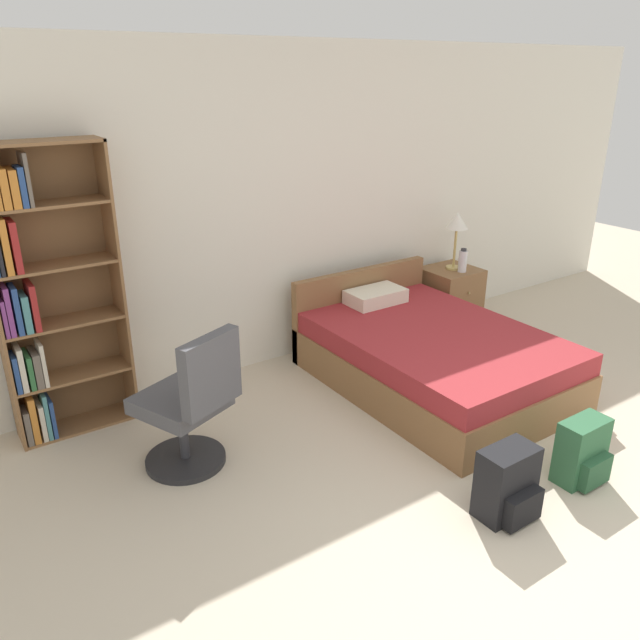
{
  "coord_description": "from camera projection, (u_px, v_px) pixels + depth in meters",
  "views": [
    {
      "loc": [
        -2.53,
        -1.15,
        2.38
      ],
      "look_at": [
        -0.41,
        1.98,
        0.85
      ],
      "focal_mm": 35.0,
      "sensor_mm": 36.0,
      "label": 1
    }
  ],
  "objects": [
    {
      "name": "ground_plane",
      "position": [
        612.0,
        584.0,
        3.09
      ],
      "size": [
        14.0,
        14.0,
        0.0
      ],
      "primitive_type": "plane",
      "color": "beige"
    },
    {
      "name": "wall_back",
      "position": [
        276.0,
        211.0,
        5.08
      ],
      "size": [
        9.0,
        0.06,
        2.6
      ],
      "color": "silver",
      "rests_on": "ground_plane"
    },
    {
      "name": "bookshelf",
      "position": [
        41.0,
        296.0,
        4.05
      ],
      "size": [
        0.79,
        0.28,
        1.98
      ],
      "color": "brown",
      "rests_on": "ground_plane"
    },
    {
      "name": "bed",
      "position": [
        429.0,
        355.0,
        4.98
      ],
      "size": [
        1.41,
        2.01,
        0.73
      ],
      "color": "brown",
      "rests_on": "ground_plane"
    },
    {
      "name": "office_chair",
      "position": [
        191.0,
        406.0,
        3.85
      ],
      "size": [
        0.64,
        0.69,
        0.96
      ],
      "color": "#232326",
      "rests_on": "ground_plane"
    },
    {
      "name": "nightstand",
      "position": [
        449.0,
        297.0,
        6.11
      ],
      "size": [
        0.49,
        0.49,
        0.58
      ],
      "color": "brown",
      "rests_on": "ground_plane"
    },
    {
      "name": "table_lamp",
      "position": [
        457.0,
        224.0,
        5.85
      ],
      "size": [
        0.21,
        0.21,
        0.55
      ],
      "color": "tan",
      "rests_on": "nightstand"
    },
    {
      "name": "water_bottle",
      "position": [
        463.0,
        261.0,
        5.88
      ],
      "size": [
        0.08,
        0.08,
        0.23
      ],
      "color": "silver",
      "rests_on": "nightstand"
    },
    {
      "name": "backpack_green",
      "position": [
        582.0,
        452.0,
        3.81
      ],
      "size": [
        0.32,
        0.23,
        0.41
      ],
      "color": "#2D603D",
      "rests_on": "ground_plane"
    },
    {
      "name": "backpack_black",
      "position": [
        508.0,
        485.0,
        3.51
      ],
      "size": [
        0.34,
        0.27,
        0.42
      ],
      "color": "black",
      "rests_on": "ground_plane"
    }
  ]
}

